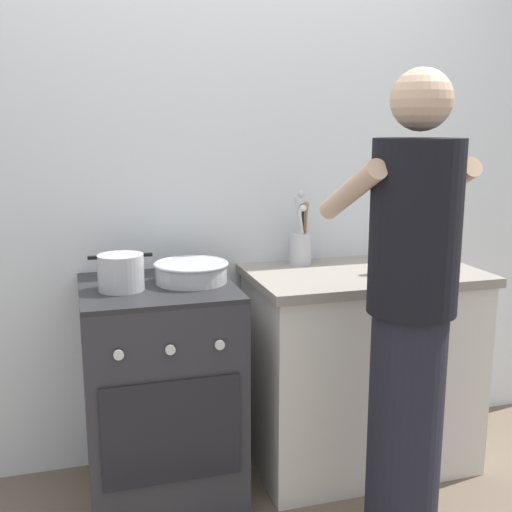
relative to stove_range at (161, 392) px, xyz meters
name	(u,v)px	position (x,y,z in m)	size (l,w,h in m)	color
ground	(253,496)	(0.35, -0.15, -0.45)	(6.00, 6.00, 0.00)	#6B5B4C
back_wall	(264,185)	(0.55, 0.35, 0.80)	(3.20, 0.10, 2.50)	silver
countertop	(361,367)	(0.90, 0.00, 0.00)	(1.00, 0.60, 0.90)	silver
stove_range	(161,392)	(0.00, 0.00, 0.00)	(0.60, 0.62, 0.90)	#2D2D33
pot	(121,272)	(-0.14, -0.03, 0.52)	(0.24, 0.18, 0.14)	#B2B2B7
mixing_bowl	(191,271)	(0.14, 0.01, 0.50)	(0.30, 0.30, 0.08)	#B7B7BC
utensil_crock	(301,243)	(0.68, 0.21, 0.55)	(0.10, 0.10, 0.34)	silver
spice_bottle	(375,264)	(0.91, -0.07, 0.50)	(0.04, 0.04, 0.09)	silver
person	(409,323)	(0.78, -0.60, 0.41)	(0.41, 0.50, 1.70)	black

